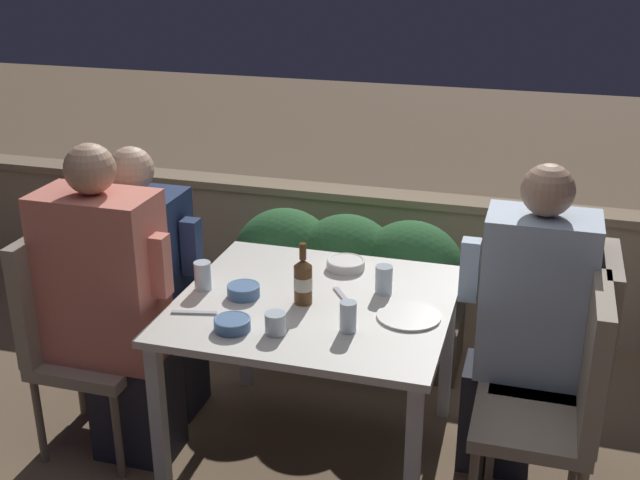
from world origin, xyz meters
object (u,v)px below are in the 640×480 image
Objects in this scene: person_navy_jumper at (148,283)px; chair_right_near at (565,394)px; person_blue_shirt at (525,324)px; beer_bottle at (303,280)px; chair_left_near at (70,324)px; person_coral_top at (112,308)px; chair_right_far at (577,351)px; chair_left_far at (107,288)px.

chair_right_near is at bearing -10.31° from person_navy_jumper.
person_blue_shirt is 0.85m from beer_bottle.
beer_bottle reaches higher than chair_right_near.
person_coral_top is (0.20, 0.00, 0.10)m from chair_left_near.
chair_left_near is at bearing -116.55° from person_navy_jumper.
person_navy_jumper is at bearing 165.45° from beer_bottle.
chair_right_far is (1.75, 0.34, -0.10)m from person_coral_top.
person_blue_shirt reaches higher than chair_left_far.
person_coral_top is at bearing -179.07° from chair_right_near.
person_navy_jumper is at bearing 0.00° from chair_left_far.
beer_bottle is (-1.01, -0.19, 0.25)m from chair_right_far.
chair_right_near is at bearing 0.83° from chair_left_near.
chair_left_far is at bearing 95.08° from chair_left_near.
chair_left_far is 0.74× the size of person_blue_shirt.
person_navy_jumper is at bearing 63.45° from chair_left_near.
chair_left_far is 1.00× the size of chair_right_far.
chair_left_near is 1.00× the size of chair_right_near.
person_coral_top reaches higher than chair_left_near.
person_blue_shirt is at bearing -0.14° from chair_left_far.
person_blue_shirt is at bearing 117.01° from chair_right_near.
person_coral_top is 1.39× the size of chair_right_far.
person_coral_top reaches higher than chair_left_far.
chair_right_far is at bearing 82.43° from chair_right_near.
chair_left_far is (-0.23, 0.34, -0.10)m from person_coral_top.
chair_right_near is 3.88× the size of beer_bottle.
person_coral_top is at bearing -169.04° from chair_right_far.
chair_right_far is 0.74× the size of person_blue_shirt.
chair_left_far is 1.96m from chair_right_near.
person_coral_top is 0.35m from person_navy_jumper.
person_coral_top is at bearing -168.80° from beer_bottle.
beer_bottle is at bearing 11.20° from person_coral_top.
person_navy_jumper reaches higher than chair_right_far.
chair_right_far is 3.88× the size of beer_bottle.
chair_left_far is at bearing 168.41° from beer_bottle.
chair_right_near is (1.91, 0.03, 0.00)m from chair_left_near.
chair_right_near is (1.71, 0.03, -0.10)m from person_coral_top.
chair_left_near is 1.00× the size of chair_left_far.
person_coral_top reaches higher than chair_right_far.
chair_left_far is 1.00× the size of chair_right_near.
chair_left_far is 0.21m from person_navy_jumper.
person_blue_shirt reaches higher than person_navy_jumper.
chair_right_far is 0.22m from person_blue_shirt.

